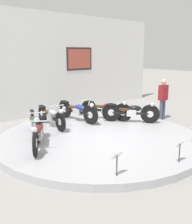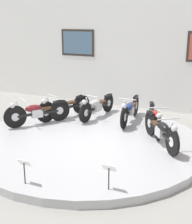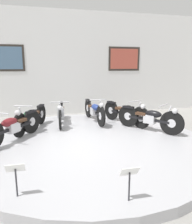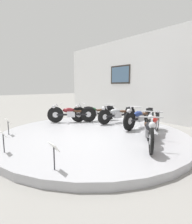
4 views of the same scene
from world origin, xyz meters
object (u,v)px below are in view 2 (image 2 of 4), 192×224
motorcycle_maroon (37,112)px  motorcycle_green (63,106)px  motorcycle_black (161,130)px  info_placard_front_right (109,171)px  info_placard_front_centre (24,166)px  motorcycle_silver (97,106)px  motorcycle_blue (130,109)px  motorcycle_red (155,118)px

motorcycle_maroon → motorcycle_green: bearing=66.1°
motorcycle_green → motorcycle_black: size_ratio=1.13×
info_placard_front_right → info_placard_front_centre: bearing=-162.5°
motorcycle_green → info_placard_front_centre: size_ratio=3.61×
motorcycle_green → motorcycle_silver: size_ratio=0.95×
motorcycle_blue → motorcycle_red: size_ratio=1.07×
motorcycle_black → motorcycle_red: bearing=114.0°
motorcycle_black → info_placard_front_right: size_ratio=3.20×
motorcycle_maroon → motorcycle_green: motorcycle_maroon is taller
motorcycle_maroon → motorcycle_red: size_ratio=0.89×
motorcycle_silver → info_placard_front_centre: motorcycle_silver is taller
info_placard_front_right → motorcycle_maroon: bearing=143.4°
motorcycle_blue → motorcycle_silver: bearing=-179.8°
motorcycle_green → motorcycle_silver: bearing=30.1°
motorcycle_red → info_placard_front_right: 3.35m
motorcycle_black → motorcycle_blue: bearing=132.8°
motorcycle_black → info_placard_front_right: (-0.33, -2.49, -0.02)m
motorcycle_red → info_placard_front_right: bearing=-89.1°
motorcycle_blue → motorcycle_red: 1.05m
motorcycle_maroon → motorcycle_silver: size_ratio=0.85×
motorcycle_maroon → motorcycle_red: bearing=14.7°
motorcycle_green → info_placard_front_right: size_ratio=3.61×
motorcycle_maroon → info_placard_front_right: size_ratio=3.25×
motorcycle_maroon → info_placard_front_centre: bearing=-58.2°
motorcycle_maroon → motorcycle_red: same height
info_placard_front_centre → info_placard_front_right: bearing=17.5°
motorcycle_green → info_placard_front_right: motorcycle_green is taller
motorcycle_green → motorcycle_silver: 1.05m
motorcycle_blue → info_placard_front_centre: bearing=-97.2°
motorcycle_maroon → info_placard_front_centre: motorcycle_maroon is taller
motorcycle_red → info_placard_front_centre: 4.09m
motorcycle_maroon → motorcycle_silver: bearing=47.2°
motorcycle_green → motorcycle_black: (3.29, -0.86, 0.01)m
motorcycle_green → motorcycle_black: 3.40m
motorcycle_green → motorcycle_blue: size_ratio=0.92×
motorcycle_green → info_placard_front_centre: (1.45, -3.83, -0.02)m
motorcycle_maroon → info_placard_front_centre: (1.84, -2.96, -0.02)m
motorcycle_blue → info_placard_front_right: 4.00m
motorcycle_red → motorcycle_blue: bearing=149.8°
motorcycle_maroon → motorcycle_silver: (1.29, 1.39, -0.02)m
motorcycle_black → info_placard_front_right: bearing=-97.5°
motorcycle_blue → motorcycle_black: motorcycle_blue is taller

